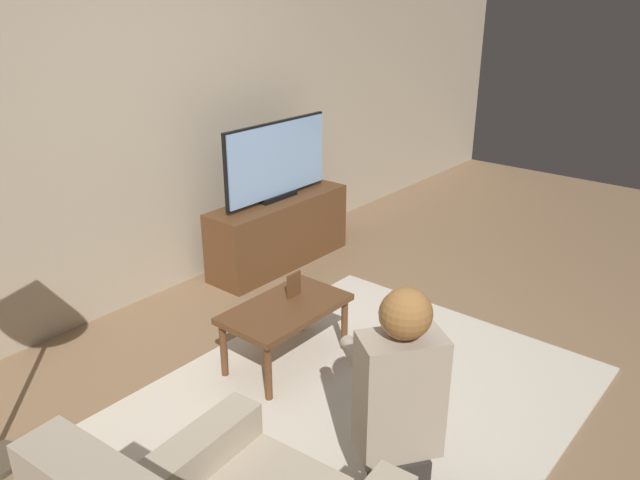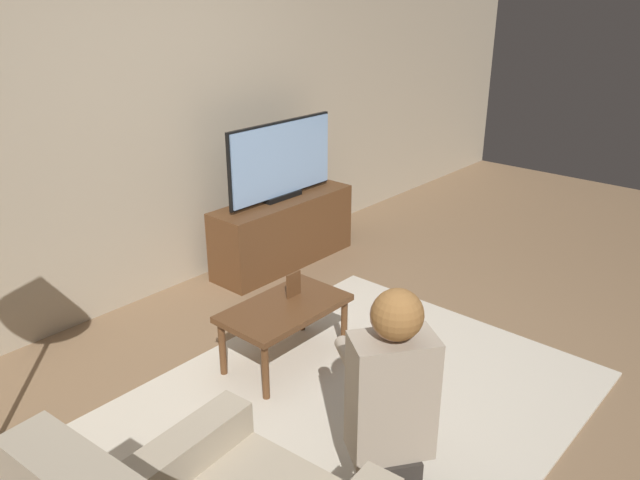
# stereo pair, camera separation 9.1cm
# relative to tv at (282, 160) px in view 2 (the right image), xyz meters

# --- Properties ---
(ground_plane) EXTENTS (10.00, 10.00, 0.00)m
(ground_plane) POSITION_rel_tv_xyz_m (-1.04, -1.58, -0.85)
(ground_plane) COLOR #896B4C
(wall_back) EXTENTS (10.00, 0.06, 2.60)m
(wall_back) POSITION_rel_tv_xyz_m (-1.04, 0.35, 0.45)
(wall_back) COLOR tan
(wall_back) RESTS_ON ground_plane
(rug) EXTENTS (2.39, 1.97, 0.02)m
(rug) POSITION_rel_tv_xyz_m (-1.04, -1.58, -0.84)
(rug) COLOR beige
(rug) RESTS_ON ground_plane
(tv_stand) EXTENTS (1.25, 0.37, 0.54)m
(tv_stand) POSITION_rel_tv_xyz_m (0.00, -0.00, -0.58)
(tv_stand) COLOR brown
(tv_stand) RESTS_ON ground_plane
(tv) EXTENTS (1.05, 0.08, 0.60)m
(tv) POSITION_rel_tv_xyz_m (0.00, 0.00, 0.00)
(tv) COLOR black
(tv) RESTS_ON tv_stand
(coffee_table) EXTENTS (0.74, 0.43, 0.38)m
(coffee_table) POSITION_rel_tv_xyz_m (-1.03, -1.02, -0.51)
(coffee_table) COLOR brown
(coffee_table) RESTS_ON ground_plane
(person_kneeling) EXTENTS (0.66, 0.78, 1.01)m
(person_kneeling) POSITION_rel_tv_xyz_m (-1.51, -2.10, -0.33)
(person_kneeling) COLOR #332D28
(person_kneeling) RESTS_ON rug
(picture_frame) EXTENTS (0.11, 0.01, 0.15)m
(picture_frame) POSITION_rel_tv_xyz_m (-0.91, -0.98, -0.39)
(picture_frame) COLOR brown
(picture_frame) RESTS_ON coffee_table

